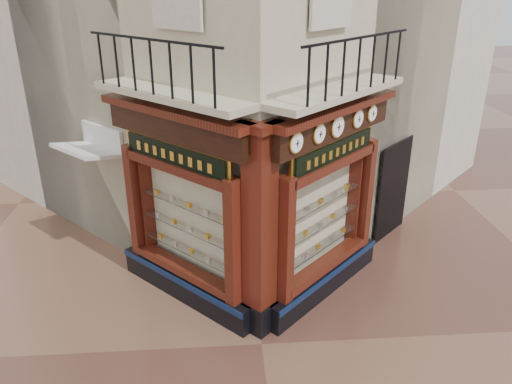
{
  "coord_description": "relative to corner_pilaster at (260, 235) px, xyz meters",
  "views": [
    {
      "loc": [
        -0.62,
        -7.1,
        6.07
      ],
      "look_at": [
        0.05,
        2.0,
        2.12
      ],
      "focal_mm": 35.0,
      "sensor_mm": 36.0,
      "label": 1
    }
  ],
  "objects": [
    {
      "name": "ground",
      "position": [
        0.0,
        -0.5,
        -1.95
      ],
      "size": [
        80.0,
        80.0,
        0.0
      ],
      "primitive_type": "plane",
      "color": "#4F2F25",
      "rests_on": "ground"
    },
    {
      "name": "shopfront_left",
      "position": [
        -1.41,
        1.07,
        0.03
      ],
      "size": [
        2.86,
        2.86,
        3.98
      ],
      "rotation": [
        0.0,
        0.0,
        2.36
      ],
      "color": "black",
      "rests_on": "ground"
    },
    {
      "name": "balcony",
      "position": [
        0.0,
        0.99,
        2.27
      ],
      "size": [
        5.94,
        2.97,
        1.03
      ],
      "color": "#C2B797",
      "rests_on": "ground"
    },
    {
      "name": "clock_c",
      "position": [
        1.45,
        0.84,
        1.67
      ],
      "size": [
        0.32,
        0.32,
        0.41
      ],
      "rotation": [
        0.0,
        0.0,
        0.79
      ],
      "color": "gold",
      "rests_on": "ground"
    },
    {
      "name": "signboard_right",
      "position": [
        1.46,
        1.01,
        1.15
      ],
      "size": [
        1.92,
        1.92,
        0.51
      ],
      "rotation": [
        0.0,
        0.0,
        0.79
      ],
      "color": "gold",
      "rests_on": "ground"
    },
    {
      "name": "awning",
      "position": [
        -3.54,
        2.83,
        -1.95
      ],
      "size": [
        1.63,
        1.63,
        0.24
      ],
      "primitive_type": null,
      "rotation": [
        0.19,
        0.0,
        2.36
      ],
      "color": "silver",
      "rests_on": "ground"
    },
    {
      "name": "clock_a",
      "position": [
        0.58,
        -0.03,
        1.67
      ],
      "size": [
        0.29,
        0.29,
        0.35
      ],
      "rotation": [
        0.0,
        0.0,
        0.79
      ],
      "color": "gold",
      "rests_on": "ground"
    },
    {
      "name": "signboard_left",
      "position": [
        -1.46,
        1.01,
        1.15
      ],
      "size": [
        2.03,
        2.03,
        0.54
      ],
      "rotation": [
        0.0,
        0.0,
        2.36
      ],
      "color": "gold",
      "rests_on": "ground"
    },
    {
      "name": "shopfront_right",
      "position": [
        1.41,
        1.07,
        0.03
      ],
      "size": [
        2.86,
        2.86,
        3.98
      ],
      "rotation": [
        0.0,
        0.0,
        0.79
      ],
      "color": "black",
      "rests_on": "ground"
    },
    {
      "name": "clock_b",
      "position": [
        1.04,
        0.44,
        1.67
      ],
      "size": [
        0.29,
        0.29,
        0.35
      ],
      "rotation": [
        0.0,
        0.0,
        0.79
      ],
      "color": "gold",
      "rests_on": "ground"
    },
    {
      "name": "clock_e",
      "position": [
        2.32,
        1.72,
        1.67
      ],
      "size": [
        0.27,
        0.27,
        0.34
      ],
      "rotation": [
        0.0,
        0.0,
        0.79
      ],
      "color": "gold",
      "rests_on": "ground"
    },
    {
      "name": "corner_pilaster",
      "position": [
        0.0,
        0.0,
        0.0
      ],
      "size": [
        0.85,
        0.85,
        3.98
      ],
      "rotation": [
        0.0,
        0.0,
        0.79
      ],
      "color": "black",
      "rests_on": "ground"
    },
    {
      "name": "clock_d",
      "position": [
        1.95,
        1.34,
        1.67
      ],
      "size": [
        0.29,
        0.29,
        0.36
      ],
      "rotation": [
        0.0,
        0.0,
        0.79
      ],
      "color": "gold",
      "rests_on": "ground"
    }
  ]
}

